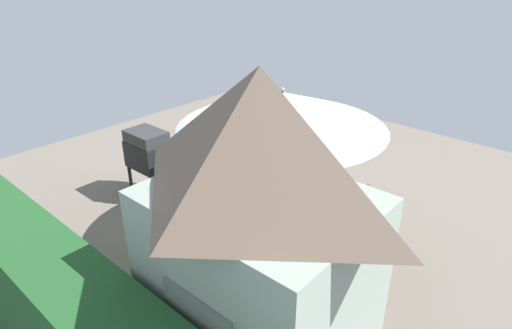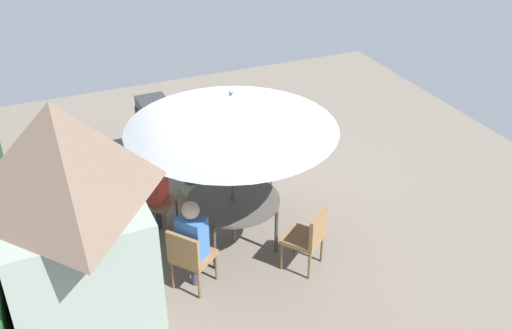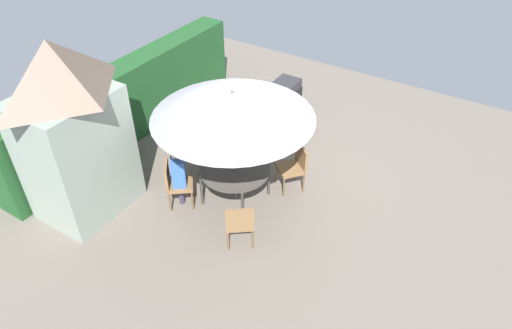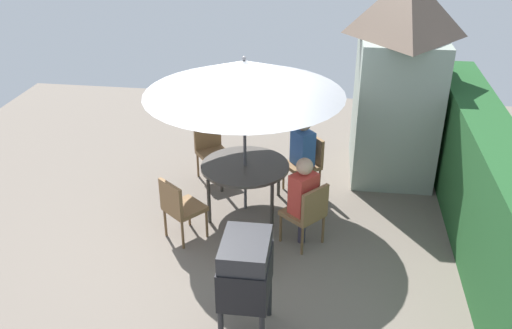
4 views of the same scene
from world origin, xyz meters
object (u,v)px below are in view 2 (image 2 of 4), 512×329
at_px(person_in_blue, 192,235).
at_px(potted_plant_by_shed, 191,176).
at_px(chair_toward_hedge, 309,236).
at_px(person_in_red, 155,182).
at_px(chair_far_side, 189,255).
at_px(chair_toward_house, 257,169).
at_px(garden_shed, 77,253).
at_px(patio_umbrella, 231,112).
at_px(chair_near_shed, 151,197).
at_px(bbq_grill, 155,120).
at_px(patio_table, 233,202).

bearing_deg(person_in_blue, potted_plant_by_shed, -16.87).
relative_size(chair_toward_hedge, person_in_red, 0.71).
distance_m(chair_far_side, chair_toward_house, 2.24).
bearing_deg(person_in_blue, garden_shed, 123.51).
relative_size(potted_plant_by_shed, person_in_blue, 0.47).
bearing_deg(chair_toward_hedge, patio_umbrella, 37.67).
distance_m(chair_toward_house, person_in_blue, 2.17).
relative_size(chair_near_shed, person_in_blue, 0.71).
bearing_deg(potted_plant_by_shed, garden_shed, 145.86).
bearing_deg(chair_near_shed, chair_toward_hedge, -135.96).
bearing_deg(chair_toward_hedge, chair_far_side, 81.69).
relative_size(chair_near_shed, chair_far_side, 1.00).
bearing_deg(chair_toward_house, garden_shed, 130.01).
height_order(patio_umbrella, potted_plant_by_shed, patio_umbrella).
bearing_deg(person_in_blue, chair_far_side, 128.46).
height_order(garden_shed, potted_plant_by_shed, garden_shed).
bearing_deg(chair_far_side, bbq_grill, -7.80).
height_order(patio_umbrella, chair_toward_house, patio_umbrella).
height_order(garden_shed, chair_near_shed, garden_shed).
bearing_deg(chair_toward_house, chair_near_shed, 93.42).
distance_m(person_in_red, person_in_blue, 1.37).
relative_size(chair_far_side, potted_plant_by_shed, 1.53).
bearing_deg(bbq_grill, chair_near_shed, 162.63).
distance_m(potted_plant_by_shed, person_in_red, 1.10).
height_order(garden_shed, chair_far_side, garden_shed).
relative_size(bbq_grill, chair_far_side, 1.33).
bearing_deg(potted_plant_by_shed, bbq_grill, 12.93).
relative_size(chair_toward_hedge, person_in_blue, 0.71).
height_order(bbq_grill, person_in_red, person_in_red).
relative_size(person_in_red, person_in_blue, 1.00).
relative_size(patio_umbrella, person_in_blue, 2.16).
bearing_deg(chair_toward_hedge, patio_table, 37.67).
distance_m(patio_table, bbq_grill, 2.56).
relative_size(chair_far_side, person_in_red, 0.71).
bearing_deg(chair_toward_house, chair_far_side, 134.80).
bearing_deg(chair_toward_house, bbq_grill, 35.33).
xyz_separation_m(garden_shed, bbq_grill, (4.06, -1.76, -0.79)).
xyz_separation_m(bbq_grill, person_in_red, (-1.78, 0.47, -0.06)).
bearing_deg(potted_plant_by_shed, patio_table, -173.59).
bearing_deg(chair_toward_house, person_in_blue, 135.05).
relative_size(patio_umbrella, chair_near_shed, 3.03).
xyz_separation_m(patio_umbrella, potted_plant_by_shed, (1.43, 0.16, -1.72)).
height_order(garden_shed, chair_toward_house, garden_shed).
bearing_deg(patio_table, chair_near_shed, 49.87).
distance_m(patio_umbrella, bbq_grill, 2.82).
bearing_deg(chair_near_shed, garden_shed, 152.40).
xyz_separation_m(chair_far_side, chair_toward_hedge, (-0.23, -1.54, 0.00)).
height_order(patio_table, bbq_grill, bbq_grill).
bearing_deg(person_in_blue, chair_toward_house, -44.95).
bearing_deg(chair_toward_hedge, bbq_grill, 17.91).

